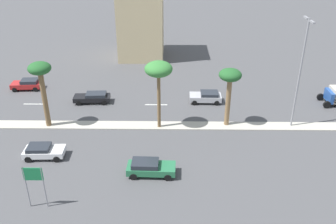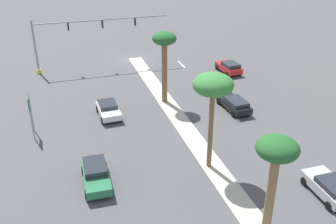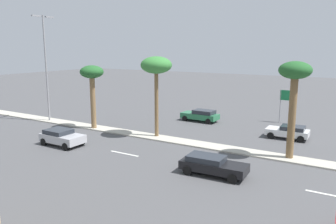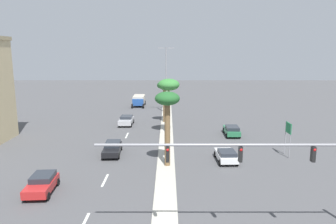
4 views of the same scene
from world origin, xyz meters
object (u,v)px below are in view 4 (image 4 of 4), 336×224
Objects in this scene: sedan_white_leading at (225,155)px; box_truck at (138,100)px; directional_road_sign at (287,132)px; street_lamp_left at (165,76)px; sedan_silver_trailing at (125,120)px; palm_tree_inboard at (164,89)px; sedan_green_inboard at (231,130)px; sedan_red_left at (41,184)px; palm_tree_mid at (166,106)px; palm_tree_far at (168,86)px; sedan_black_mid at (111,148)px; traffic_signal_gantry at (304,174)px.

box_truck is (-12.22, 34.12, 0.54)m from sedan_white_leading.
street_lamp_left is at bearing 119.23° from directional_road_sign.
sedan_silver_trailing is 17.37m from box_truck.
sedan_silver_trailing is at bearing -163.09° from palm_tree_inboard.
sedan_red_left is at bearing -136.82° from sedan_green_inboard.
street_lamp_left is 11.65m from box_truck.
sedan_silver_trailing reaches higher than sedan_white_leading.
sedan_silver_trailing is at bearing 109.63° from palm_tree_mid.
palm_tree_far is 14.77m from street_lamp_left.
palm_tree_far is 1.89× the size of sedan_red_left.
sedan_black_mid is (-12.33, 2.42, 0.01)m from sedan_white_leading.
sedan_green_inboard is (19.02, 17.85, -0.01)m from sedan_red_left.
sedan_red_left reaches higher than sedan_white_leading.
palm_tree_far reaches higher than palm_tree_inboard.
sedan_white_leading is at bearing -61.47° from palm_tree_far.
palm_tree_far is 1.66× the size of sedan_black_mid.
sedan_silver_trailing is 16.50m from sedan_green_inboard.
traffic_signal_gantry is 40.99m from street_lamp_left.
traffic_signal_gantry is 34.44m from sedan_silver_trailing.
sedan_red_left reaches higher than sedan_black_mid.
street_lamp_left reaches higher than directional_road_sign.
directional_road_sign is at bearing 13.57° from palm_tree_mid.
palm_tree_mid reaches higher than palm_tree_inboard.
directional_road_sign is at bearing 21.40° from sedan_red_left.
sedan_silver_trailing is (-19.62, 14.96, -1.98)m from directional_road_sign.
palm_tree_inboard reaches higher than sedan_black_mid.
sedan_red_left is (-10.23, -5.99, -5.40)m from palm_tree_mid.
traffic_signal_gantry is 4.25× the size of sedan_silver_trailing.
sedan_white_leading is at bearing -104.14° from sedan_green_inboard.
traffic_signal_gantry is 50.49m from box_truck.
palm_tree_inboard is 17.06m from box_truck.
sedan_green_inboard is (0.75, 24.74, -3.63)m from traffic_signal_gantry.
traffic_signal_gantry is 4.21× the size of sedan_red_left.
palm_tree_far is at bearing 89.27° from palm_tree_mid.
palm_tree_inboard is 1.44× the size of sedan_black_mid.
palm_tree_inboard is at bearing 94.76° from palm_tree_far.
street_lamp_left reaches higher than palm_tree_far.
traffic_signal_gantry is 14.85m from sedan_white_leading.
box_truck is (0.41, 17.36, 0.49)m from sedan_silver_trailing.
sedan_black_mid is at bearing -88.81° from sedan_silver_trailing.
box_truck is (4.17, 41.49, 0.48)m from sedan_red_left.
palm_tree_mid reaches higher than sedan_silver_trailing.
sedan_red_left is 10.60m from sedan_black_mid.
traffic_signal_gantry is at bearing -91.73° from sedan_green_inboard.
traffic_signal_gantry is at bearing -82.44° from sedan_white_leading.
traffic_signal_gantry is 15.29m from palm_tree_mid.
palm_tree_inboard is at bearing 138.82° from sedan_green_inboard.
directional_road_sign reaches higher than sedan_silver_trailing.
directional_road_sign is 19.44m from sedan_black_mid.
box_truck reaches higher than sedan_green_inboard.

